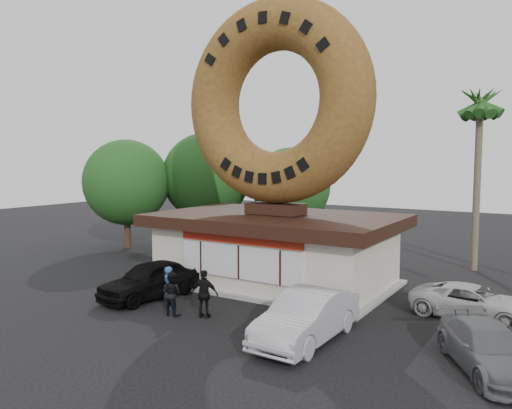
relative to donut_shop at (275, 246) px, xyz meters
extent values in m
plane|color=black|center=(0.00, -5.98, -1.77)|extent=(90.00, 90.00, 0.00)
cube|color=beige|center=(0.00, 0.02, -0.27)|extent=(10.00, 6.00, 3.00)
cube|color=#999993|center=(0.00, 0.02, -1.69)|extent=(10.60, 6.60, 0.15)
cube|color=#3F3F3F|center=(0.00, 0.02, 1.28)|extent=(10.00, 6.00, 0.10)
cube|color=black|center=(0.00, 0.02, 1.23)|extent=(11.20, 7.20, 0.55)
cube|color=silver|center=(0.00, -3.03, -0.22)|extent=(6.00, 0.12, 1.40)
cube|color=#9D1C0D|center=(0.00, -3.05, 0.78)|extent=(6.00, 0.10, 0.45)
cube|color=black|center=(0.00, 0.02, 1.78)|extent=(2.60, 1.40, 0.50)
torus|color=brown|center=(0.00, 0.02, 6.70)|extent=(9.34, 2.38, 9.34)
cylinder|color=#473321|center=(-9.50, 7.02, -0.12)|extent=(0.44, 0.44, 3.30)
sphere|color=#1F491A|center=(-9.50, 7.02, 2.88)|extent=(6.00, 6.00, 6.00)
cylinder|color=#473321|center=(-4.00, 9.02, -0.34)|extent=(0.44, 0.44, 2.86)
sphere|color=#1F491A|center=(-4.00, 9.02, 2.26)|extent=(5.20, 5.20, 5.20)
cylinder|color=#473321|center=(-13.00, 3.02, -0.23)|extent=(0.44, 0.44, 3.08)
sphere|color=#1F491A|center=(-13.00, 3.02, 2.57)|extent=(5.60, 5.60, 5.60)
cylinder|color=#726651|center=(7.50, 8.02, 2.73)|extent=(0.36, 0.36, 9.00)
cylinder|color=#59595E|center=(-2.00, 10.02, 2.23)|extent=(0.18, 0.18, 8.00)
cylinder|color=#59595E|center=(-1.10, 10.02, 6.13)|extent=(1.80, 0.12, 0.12)
cube|color=#59595E|center=(-0.20, 10.02, 6.08)|extent=(0.45, 0.20, 0.12)
imported|color=#295083|center=(-1.45, -5.77, -0.91)|extent=(0.71, 0.55, 1.71)
imported|color=black|center=(-0.90, -6.26, -0.94)|extent=(0.82, 0.65, 1.64)
imported|color=black|center=(0.35, -5.85, -0.87)|extent=(1.13, 0.73, 1.79)
imported|color=black|center=(-3.24, -4.97, -0.98)|extent=(2.42, 4.80, 1.57)
imported|color=#BCBBC1|center=(4.60, -5.97, -0.97)|extent=(1.78, 4.88, 1.60)
imported|color=slate|center=(9.88, -5.34, -1.14)|extent=(3.75, 4.64, 1.26)
imported|color=#BABABA|center=(8.77, -0.65, -1.15)|extent=(4.54, 2.35, 1.22)
camera|label=1|loc=(11.53, -20.09, 4.10)|focal=35.00mm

